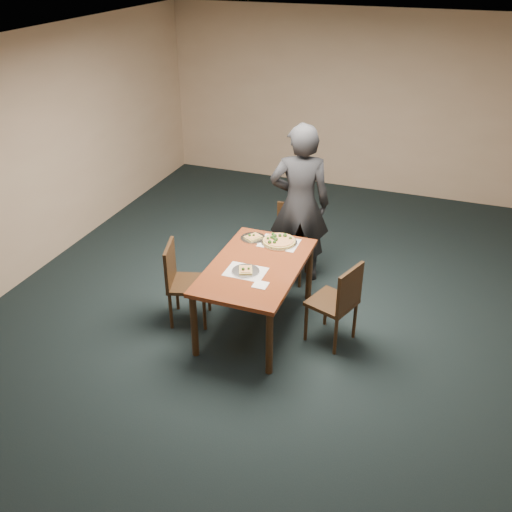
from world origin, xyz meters
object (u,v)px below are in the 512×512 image
(chair_far, at_px, (291,237))
(diner, at_px, (300,204))
(pizza_pan, at_px, (279,241))
(slice_plate_far, at_px, (253,238))
(chair_left, at_px, (182,278))
(slice_plate_near, at_px, (246,271))
(dining_table, at_px, (256,272))
(chair_right, at_px, (339,300))

(chair_far, distance_m, diner, 0.46)
(diner, xyz_separation_m, pizza_pan, (-0.05, -0.60, -0.19))
(diner, xyz_separation_m, slice_plate_far, (-0.35, -0.60, -0.20))
(chair_left, bearing_deg, slice_plate_near, -106.42)
(dining_table, xyz_separation_m, slice_plate_far, (-0.23, 0.53, 0.10))
(chair_far, bearing_deg, pizza_pan, -89.30)
(dining_table, height_order, slice_plate_far, slice_plate_far)
(chair_far, bearing_deg, chair_right, -55.91)
(dining_table, bearing_deg, chair_right, 0.57)
(chair_right, xyz_separation_m, slice_plate_far, (-1.11, 0.52, 0.25))
(chair_left, relative_size, diner, 0.47)
(chair_far, relative_size, chair_right, 1.00)
(slice_plate_far, bearing_deg, slice_plate_near, -75.31)
(chair_far, xyz_separation_m, diner, (0.09, -0.01, 0.45))
(diner, height_order, slice_plate_near, diner)
(chair_left, distance_m, pizza_pan, 1.13)
(chair_right, xyz_separation_m, slice_plate_near, (-0.93, -0.18, 0.25))
(dining_table, relative_size, pizza_pan, 3.78)
(pizza_pan, xyz_separation_m, slice_plate_near, (-0.12, -0.70, -0.01))
(chair_right, bearing_deg, diner, -126.29)
(chair_right, xyz_separation_m, pizza_pan, (-0.81, 0.52, 0.26))
(dining_table, distance_m, diner, 1.18)
(diner, bearing_deg, chair_left, 38.07)
(chair_far, relative_size, slice_plate_far, 3.25)
(dining_table, height_order, slice_plate_near, slice_plate_near)
(chair_left, relative_size, slice_plate_near, 3.25)
(chair_far, bearing_deg, slice_plate_near, -96.26)
(chair_right, distance_m, pizza_pan, 1.00)
(chair_right, distance_m, diner, 1.43)
(chair_right, bearing_deg, slice_plate_far, -95.43)
(dining_table, relative_size, slice_plate_far, 5.36)
(chair_left, height_order, slice_plate_far, chair_left)
(chair_far, relative_size, pizza_pan, 2.29)
(chair_right, height_order, pizza_pan, chair_right)
(chair_far, height_order, chair_left, same)
(pizza_pan, bearing_deg, chair_right, -32.82)
(chair_right, bearing_deg, dining_table, -69.72)
(dining_table, distance_m, chair_right, 0.89)
(chair_right, height_order, slice_plate_near, chair_right)
(chair_right, distance_m, slice_plate_far, 1.25)
(slice_plate_near, distance_m, slice_plate_far, 0.72)
(slice_plate_far, bearing_deg, diner, 59.60)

